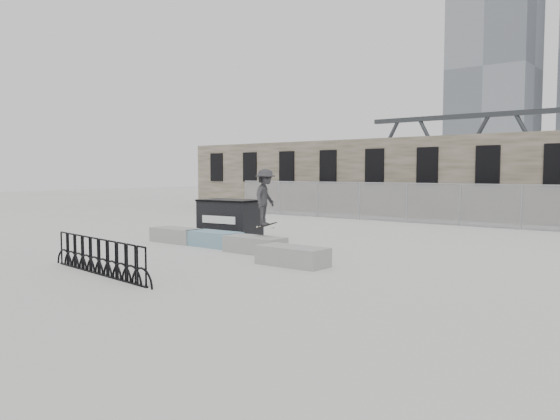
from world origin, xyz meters
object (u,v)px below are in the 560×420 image
object	(u,v)px
planter_center_right	(255,244)
bike_rack	(99,257)
planter_center_left	(214,238)
dumpster	(230,219)
skateboarder	(265,197)
planter_offset	(293,255)
planter_far_left	(177,235)

from	to	relation	value
planter_center_right	bike_rack	xyz separation A→B (m)	(-0.64, -5.19, 0.15)
planter_center_left	planter_center_right	world-z (taller)	same
dumpster	bike_rack	world-z (taller)	dumpster
planter_center_right	skateboarder	world-z (taller)	skateboarder
planter_center_right	planter_offset	size ratio (longest dim) A/B	1.00
planter_far_left	bike_rack	size ratio (longest dim) A/B	0.41
skateboarder	dumpster	bearing A→B (deg)	41.34
planter_far_left	skateboarder	size ratio (longest dim) A/B	1.03
planter_center_left	dumpster	xyz separation A→B (m)	(-1.11, 1.96, 0.48)
planter_center_right	dumpster	xyz separation A→B (m)	(-3.21, 2.22, 0.48)
planter_center_right	dumpster	world-z (taller)	dumpster
planter_center_left	planter_offset	distance (m)	4.64
planter_far_left	planter_center_left	distance (m)	1.86
bike_rack	skateboarder	world-z (taller)	skateboarder
planter_offset	skateboarder	size ratio (longest dim) A/B	1.03
planter_center_left	planter_offset	world-z (taller)	same
planter_center_left	skateboarder	bearing A→B (deg)	-0.65
planter_offset	skateboarder	xyz separation A→B (m)	(-2.10, 1.34, 1.49)
planter_center_right	bike_rack	size ratio (longest dim) A/B	0.41
planter_center_left	planter_center_right	bearing A→B (deg)	-7.11
planter_far_left	planter_center_left	size ratio (longest dim) A/B	1.00
skateboarder	bike_rack	bearing A→B (deg)	152.13
dumpster	bike_rack	distance (m)	7.85
planter_offset	skateboarder	distance (m)	2.90
bike_rack	skateboarder	xyz separation A→B (m)	(0.88, 5.42, 1.33)
dumpster	planter_offset	bearing A→B (deg)	-36.69
planter_center_left	planter_offset	xyz separation A→B (m)	(4.43, -1.37, 0.00)
bike_rack	skateboarder	distance (m)	5.65
planter_center_left	skateboarder	size ratio (longest dim) A/B	1.03
dumpster	bike_rack	bearing A→B (deg)	-76.59
planter_far_left	planter_offset	size ratio (longest dim) A/B	1.00
planter_center_left	dumpster	size ratio (longest dim) A/B	0.83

